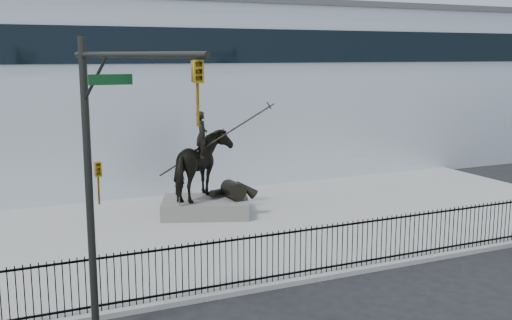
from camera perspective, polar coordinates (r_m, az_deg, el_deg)
name	(u,v)px	position (r m, az deg, el deg)	size (l,w,h in m)	color
ground	(350,292)	(17.51, 8.92, -12.27)	(120.00, 120.00, 0.00)	black
plaza	(250,225)	(23.31, -0.58, -6.25)	(30.00, 12.00, 0.15)	gray
building	(158,92)	(34.73, -9.34, 6.42)	(44.00, 14.00, 9.00)	silver
picket_fence	(327,248)	(18.18, 6.82, -8.33)	(22.10, 0.10, 1.50)	black
statue_plinth	(206,207)	(24.58, -4.83, -4.45)	(3.47, 2.39, 0.65)	#5A5752
equestrian_statue	(207,166)	(24.21, -4.73, -0.58)	(4.17, 3.40, 3.77)	black
traffic_signal_left	(106,176)	(13.30, -14.09, -1.45)	(1.52, 4.84, 7.00)	black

